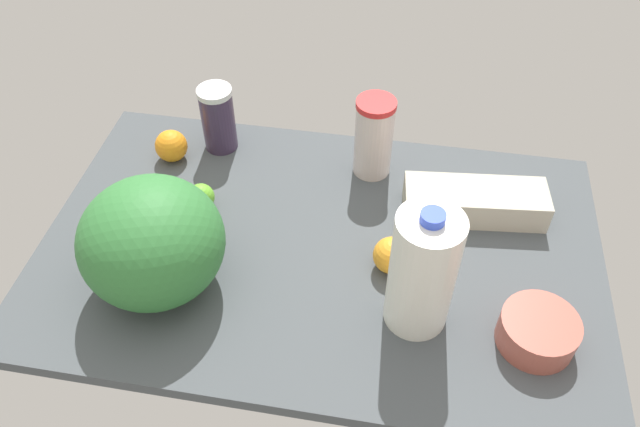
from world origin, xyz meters
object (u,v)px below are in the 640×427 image
tumbler_cup (374,137)px  shaker_bottle (218,118)px  egg_carton (475,202)px  lime_by_jug (201,197)px  orange_loose (392,255)px  milk_jug (422,272)px  mixing_bowl (538,331)px  orange_near_front (171,146)px  watermelon (152,242)px

tumbler_cup → shaker_bottle: bearing=-3.9°
egg_carton → lime_by_jug: 61.32cm
shaker_bottle → lime_by_jug: 22.30cm
egg_carton → orange_loose: (16.87, 18.91, 0.34)cm
milk_jug → mixing_bowl: size_ratio=1.96×
shaker_bottle → orange_near_front: (10.41, 6.66, -4.62)cm
watermelon → orange_near_front: 39.38cm
orange_near_front → tumbler_cup: bearing=-175.2°
watermelon → lime_by_jug: bearing=-93.9°
tumbler_cup → orange_loose: tumbler_cup is taller
shaker_bottle → orange_loose: size_ratio=2.20×
lime_by_jug → orange_near_front: bearing=-51.0°
lime_by_jug → orange_loose: orange_loose is taller
egg_carton → watermelon: bearing=20.1°
orange_near_front → orange_loose: size_ratio=1.01×
watermelon → shaker_bottle: watermelon is taller
milk_jug → orange_loose: milk_jug is taller
egg_carton → orange_near_front: orange_near_front is taller
tumbler_cup → lime_by_jug: tumbler_cup is taller
watermelon → egg_carton: watermelon is taller
watermelon → egg_carton: (-62.27, -30.49, -8.76)cm
tumbler_cup → milk_jug: milk_jug is taller
lime_by_jug → tumbler_cup: bearing=-152.6°
milk_jug → egg_carton: 33.58cm
egg_carton → lime_by_jug: bearing=1.9°
tumbler_cup → mixing_bowl: (-35.74, 42.75, -6.88)cm
lime_by_jug → orange_loose: 45.13cm
egg_carton → orange_near_front: 73.08cm
tumbler_cup → milk_jug: size_ratio=0.70×
shaker_bottle → milk_jug: bearing=139.9°
lime_by_jug → mixing_bowl: bearing=161.8°
watermelon → mixing_bowl: watermelon is taller
tumbler_cup → mixing_bowl: 56.15cm
milk_jug → mixing_bowl: (-22.63, 2.08, -10.34)cm
watermelon → orange_loose: (-45.40, -11.57, -8.42)cm
milk_jug → egg_carton: (-11.07, -30.07, -10.04)cm
watermelon → shaker_bottle: 43.84cm
orange_loose → egg_carton: bearing=-131.7°
watermelon → tumbler_cup: bearing=-132.8°
milk_jug → orange_near_front: bearing=-30.7°
watermelon → milk_jug: 51.21cm
watermelon → milk_jug: size_ratio=0.97×
tumbler_cup → orange_loose: (-7.32, 29.51, -6.24)cm
egg_carton → mixing_bowl: bearing=103.8°
milk_jug → lime_by_jug: milk_jug is taller
milk_jug → lime_by_jug: 55.22cm
shaker_bottle → orange_near_front: bearing=32.6°
mixing_bowl → orange_loose: bearing=-25.0°
mixing_bowl → orange_loose: 31.37cm
milk_jug → lime_by_jug: (49.67, -21.71, -10.51)cm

